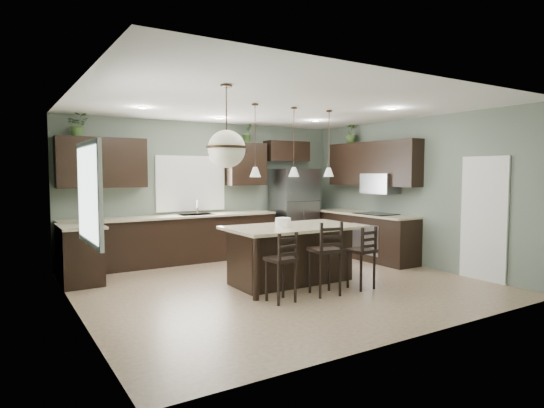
{
  "coord_description": "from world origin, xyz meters",
  "views": [
    {
      "loc": [
        -3.87,
        -6.0,
        1.78
      ],
      "look_at": [
        0.1,
        0.4,
        1.25
      ],
      "focal_mm": 30.0,
      "sensor_mm": 36.0,
      "label": 1
    }
  ],
  "objects_px": {
    "serving_dish": "(283,222)",
    "plant_back_left": "(78,125)",
    "bar_stool_left": "(281,267)",
    "refrigerator": "(294,210)",
    "bar_stool_right": "(361,257)",
    "bar_stool_center": "(325,258)",
    "kitchen_island": "(294,255)"
  },
  "relations": [
    {
      "from": "refrigerator",
      "to": "plant_back_left",
      "type": "xyz_separation_m",
      "value": [
        -4.42,
        0.22,
        1.67
      ]
    },
    {
      "from": "serving_dish",
      "to": "bar_stool_center",
      "type": "distance_m",
      "value": 0.95
    },
    {
      "from": "bar_stool_center",
      "to": "bar_stool_right",
      "type": "relative_size",
      "value": 1.12
    },
    {
      "from": "refrigerator",
      "to": "bar_stool_center",
      "type": "bearing_deg",
      "value": -117.51
    },
    {
      "from": "bar_stool_center",
      "to": "plant_back_left",
      "type": "bearing_deg",
      "value": 138.15
    },
    {
      "from": "kitchen_island",
      "to": "serving_dish",
      "type": "height_order",
      "value": "serving_dish"
    },
    {
      "from": "serving_dish",
      "to": "bar_stool_right",
      "type": "xyz_separation_m",
      "value": [
        0.88,
        -0.83,
        -0.51
      ]
    },
    {
      "from": "serving_dish",
      "to": "bar_stool_right",
      "type": "bearing_deg",
      "value": -43.57
    },
    {
      "from": "serving_dish",
      "to": "bar_stool_center",
      "type": "bearing_deg",
      "value": -76.88
    },
    {
      "from": "bar_stool_left",
      "to": "plant_back_left",
      "type": "bearing_deg",
      "value": 117.44
    },
    {
      "from": "kitchen_island",
      "to": "bar_stool_left",
      "type": "height_order",
      "value": "bar_stool_left"
    },
    {
      "from": "plant_back_left",
      "to": "serving_dish",
      "type": "bearing_deg",
      "value": -45.86
    },
    {
      "from": "bar_stool_right",
      "to": "kitchen_island",
      "type": "bearing_deg",
      "value": 126.74
    },
    {
      "from": "refrigerator",
      "to": "plant_back_left",
      "type": "bearing_deg",
      "value": 177.11
    },
    {
      "from": "serving_dish",
      "to": "plant_back_left",
      "type": "xyz_separation_m",
      "value": [
        -2.55,
        2.63,
        1.6
      ]
    },
    {
      "from": "bar_stool_left",
      "to": "plant_back_left",
      "type": "distance_m",
      "value": 4.49
    },
    {
      "from": "bar_stool_left",
      "to": "refrigerator",
      "type": "bearing_deg",
      "value": 49.94
    },
    {
      "from": "bar_stool_left",
      "to": "bar_stool_right",
      "type": "height_order",
      "value": "bar_stool_left"
    },
    {
      "from": "plant_back_left",
      "to": "kitchen_island",
      "type": "bearing_deg",
      "value": -43.71
    },
    {
      "from": "bar_stool_left",
      "to": "bar_stool_right",
      "type": "relative_size",
      "value": 1.01
    },
    {
      "from": "serving_dish",
      "to": "plant_back_left",
      "type": "relative_size",
      "value": 0.61
    },
    {
      "from": "bar_stool_left",
      "to": "bar_stool_right",
      "type": "bearing_deg",
      "value": -4.78
    },
    {
      "from": "refrigerator",
      "to": "bar_stool_right",
      "type": "xyz_separation_m",
      "value": [
        -0.99,
        -3.24,
        -0.44
      ]
    },
    {
      "from": "serving_dish",
      "to": "plant_back_left",
      "type": "distance_m",
      "value": 4.0
    },
    {
      "from": "refrigerator",
      "to": "plant_back_left",
      "type": "distance_m",
      "value": 4.73
    },
    {
      "from": "kitchen_island",
      "to": "serving_dish",
      "type": "bearing_deg",
      "value": -180.0
    },
    {
      "from": "refrigerator",
      "to": "plant_back_left",
      "type": "height_order",
      "value": "plant_back_left"
    },
    {
      "from": "refrigerator",
      "to": "bar_stool_right",
      "type": "bearing_deg",
      "value": -107.03
    },
    {
      "from": "bar_stool_left",
      "to": "bar_stool_center",
      "type": "distance_m",
      "value": 0.74
    },
    {
      "from": "bar_stool_right",
      "to": "plant_back_left",
      "type": "height_order",
      "value": "plant_back_left"
    },
    {
      "from": "kitchen_island",
      "to": "serving_dish",
      "type": "xyz_separation_m",
      "value": [
        -0.2,
        0.0,
        0.53
      ]
    },
    {
      "from": "bar_stool_right",
      "to": "refrigerator",
      "type": "bearing_deg",
      "value": 70.63
    }
  ]
}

